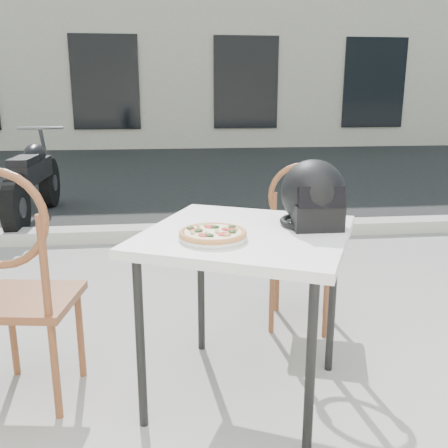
{
  "coord_description": "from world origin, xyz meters",
  "views": [
    {
      "loc": [
        -0.31,
        -1.64,
        1.35
      ],
      "look_at": [
        -0.08,
        0.31,
        0.84
      ],
      "focal_mm": 40.0,
      "sensor_mm": 36.0,
      "label": 1
    }
  ],
  "objects": [
    {
      "name": "curb",
      "position": [
        0.0,
        3.0,
        0.06
      ],
      "size": [
        30.0,
        0.25,
        0.12
      ],
      "primitive_type": "cube",
      "color": "#A9A59E",
      "rests_on": "ground"
    },
    {
      "name": "cafe_chair_side",
      "position": [
        -0.95,
        0.41,
        0.6
      ],
      "size": [
        0.47,
        0.47,
        1.09
      ],
      "rotation": [
        0.0,
        0.0,
        2.99
      ],
      "color": "brown",
      "rests_on": "ground"
    },
    {
      "name": "building_across",
      "position": [
        -0.0,
        13.99,
        3.5
      ],
      "size": [
        16.0,
        6.06,
        7.0
      ],
      "color": "beige",
      "rests_on": "ground"
    },
    {
      "name": "cafe_chair_main",
      "position": [
        0.44,
        1.0,
        0.56
      ],
      "size": [
        0.48,
        0.48,
        1.0
      ],
      "rotation": [
        0.0,
        0.0,
        2.82
      ],
      "color": "brown",
      "rests_on": "ground"
    },
    {
      "name": "plate",
      "position": [
        -0.13,
        0.26,
        0.8
      ],
      "size": [
        0.36,
        0.36,
        0.02
      ],
      "rotation": [
        0.0,
        0.0,
        -0.38
      ],
      "color": "silver",
      "rests_on": "cafe_table_main"
    },
    {
      "name": "street_asphalt",
      "position": [
        0.0,
        7.0,
        0.0
      ],
      "size": [
        30.0,
        8.0,
        0.0
      ],
      "primitive_type": "cube",
      "color": "black",
      "rests_on": "ground"
    },
    {
      "name": "helmet",
      "position": [
        0.32,
        0.43,
        0.92
      ],
      "size": [
        0.29,
        0.3,
        0.29
      ],
      "rotation": [
        0.0,
        0.0,
        -0.01
      ],
      "color": "black",
      "rests_on": "cafe_table_main"
    },
    {
      "name": "pizza",
      "position": [
        -0.13,
        0.26,
        0.82
      ],
      "size": [
        0.3,
        0.3,
        0.03
      ],
      "rotation": [
        0.0,
        0.0,
        0.12
      ],
      "color": "#CE884B",
      "rests_on": "plate"
    },
    {
      "name": "motorcycle",
      "position": [
        -1.73,
        3.88,
        0.43
      ],
      "size": [
        0.51,
        1.97,
        0.98
      ],
      "rotation": [
        0.0,
        0.0,
        -0.01
      ],
      "color": "black",
      "rests_on": "street_asphalt"
    },
    {
      "name": "cafe_table_main",
      "position": [
        0.02,
        0.37,
        0.72
      ],
      "size": [
        1.1,
        1.1,
        0.79
      ],
      "rotation": [
        0.0,
        0.0,
        -0.44
      ],
      "color": "white",
      "rests_on": "ground"
    }
  ]
}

